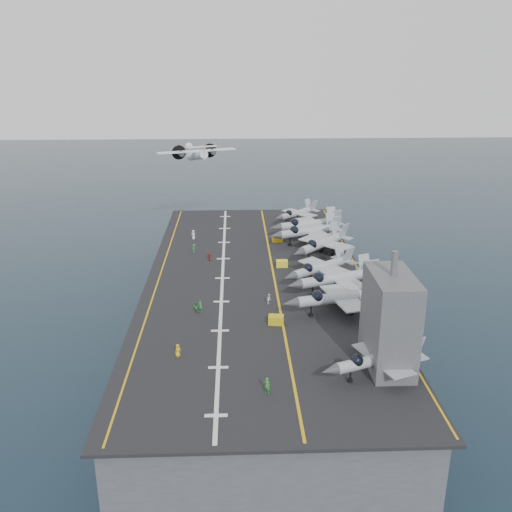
{
  "coord_description": "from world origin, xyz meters",
  "views": [
    {
      "loc": [
        -3.71,
        -92.13,
        47.03
      ],
      "look_at": [
        0.0,
        4.0,
        13.0
      ],
      "focal_mm": 40.0,
      "sensor_mm": 36.0,
      "label": 1
    }
  ],
  "objects_px": {
    "fighter_jet_0": "(378,358)",
    "transport_plane": "(197,156)",
    "tow_cart_a": "(276,320)",
    "island_superstructure": "(391,310)"
  },
  "relations": [
    {
      "from": "island_superstructure",
      "to": "tow_cart_a",
      "type": "bearing_deg",
      "value": 137.5
    },
    {
      "from": "fighter_jet_0",
      "to": "transport_plane",
      "type": "height_order",
      "value": "transport_plane"
    },
    {
      "from": "tow_cart_a",
      "to": "island_superstructure",
      "type": "bearing_deg",
      "value": -42.5
    },
    {
      "from": "fighter_jet_0",
      "to": "transport_plane",
      "type": "relative_size",
      "value": 0.65
    },
    {
      "from": "island_superstructure",
      "to": "fighter_jet_0",
      "type": "relative_size",
      "value": 0.95
    },
    {
      "from": "fighter_jet_0",
      "to": "tow_cart_a",
      "type": "distance_m",
      "value": 18.33
    },
    {
      "from": "transport_plane",
      "to": "fighter_jet_0",
      "type": "bearing_deg",
      "value": -73.41
    },
    {
      "from": "transport_plane",
      "to": "island_superstructure",
      "type": "bearing_deg",
      "value": -71.86
    },
    {
      "from": "island_superstructure",
      "to": "tow_cart_a",
      "type": "height_order",
      "value": "island_superstructure"
    },
    {
      "from": "fighter_jet_0",
      "to": "transport_plane",
      "type": "bearing_deg",
      "value": 106.59
    }
  ]
}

